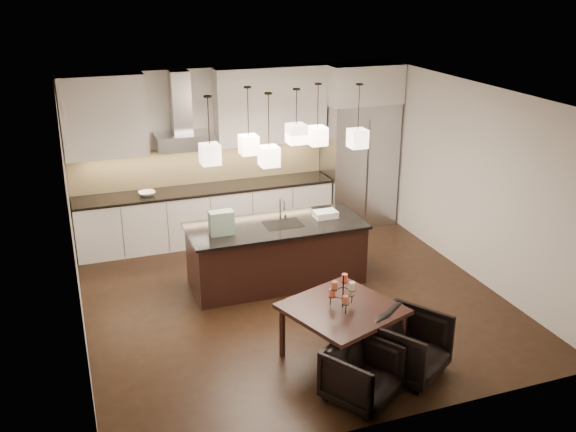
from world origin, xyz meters
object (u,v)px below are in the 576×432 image
object	(u,v)px
armchair_left	(362,374)
dining_table	(342,333)
armchair_right	(409,346)
island_body	(276,255)
refrigerator	(359,164)

from	to	relation	value
armchair_left	dining_table	bearing A→B (deg)	49.95
dining_table	armchair_left	distance (m)	0.77
armchair_left	armchair_right	size ratio (longest dim) A/B	0.89
island_body	armchair_left	xyz separation A→B (m)	(-0.05, -2.90, -0.12)
refrigerator	armchair_left	world-z (taller)	refrigerator
armchair_left	refrigerator	bearing A→B (deg)	33.37
refrigerator	armchair_right	world-z (taller)	refrigerator
armchair_right	island_body	bearing A→B (deg)	70.62
refrigerator	armchair_right	distance (m)	4.75
refrigerator	dining_table	world-z (taller)	refrigerator
refrigerator	armchair_right	size ratio (longest dim) A/B	2.81
dining_table	armchair_right	xyz separation A→B (m)	(0.59, -0.51, 0.01)
island_body	dining_table	size ratio (longest dim) A/B	2.14
island_body	dining_table	world-z (taller)	island_body
island_body	armchair_left	size ratio (longest dim) A/B	3.56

